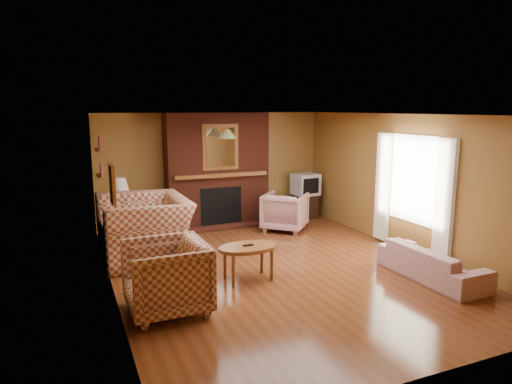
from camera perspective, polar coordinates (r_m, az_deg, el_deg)
name	(u,v)px	position (r m, az deg, el deg)	size (l,w,h in m)	color
floor	(277,267)	(7.36, 2.68, -9.41)	(6.50, 6.50, 0.00)	#4F2711
ceiling	(279,115)	(6.92, 2.85, 9.63)	(6.50, 6.50, 0.00)	white
wall_back	(213,168)	(10.03, -5.34, 2.98)	(6.50, 6.50, 0.00)	olive
wall_front	(435,255)	(4.43, 21.49, -7.35)	(6.50, 6.50, 0.00)	olive
wall_left	(109,207)	(6.38, -17.91, -1.80)	(6.50, 6.50, 0.00)	olive
wall_right	(406,183)	(8.42, 18.28, 1.06)	(6.50, 6.50, 0.00)	olive
fireplace	(217,170)	(9.78, -4.86, 2.70)	(2.20, 0.82, 2.40)	#4E1C11
window_right	(412,189)	(8.25, 18.91, 0.32)	(0.10, 1.85, 2.00)	beige
bookshelf	(100,158)	(8.19, -18.94, 4.06)	(0.09, 0.55, 0.71)	brown
botanical_print	(112,184)	(6.03, -17.51, 0.91)	(0.05, 0.40, 0.50)	brown
pendant_light	(228,134)	(9.06, -3.58, 7.29)	(0.36, 0.36, 0.48)	black
plaid_loveseat	(144,228)	(7.86, -13.79, -4.43)	(1.60, 1.40, 1.04)	maroon
plaid_armchair	(166,277)	(5.82, -11.16, -10.38)	(0.96, 0.99, 0.90)	maroon
floral_sofa	(432,263)	(7.30, 21.14, -8.24)	(1.69, 0.66, 0.49)	#BEAB93
floral_armchair	(285,212)	(9.46, 3.64, -2.46)	(0.83, 0.85, 0.77)	#BEAB93
coffee_table	(248,250)	(6.72, -0.99, -7.27)	(0.89, 0.55, 0.54)	brown
side_table	(121,226)	(9.00, -16.52, -4.12)	(0.45, 0.45, 0.60)	brown
table_lamp	(119,193)	(8.86, -16.74, -0.07)	(0.38, 0.38, 0.62)	white
tv_stand	(305,206)	(10.59, 6.13, -1.75)	(0.49, 0.45, 0.54)	black
crt_tv	(305,184)	(10.49, 6.20, 0.97)	(0.57, 0.56, 0.49)	#B1B3B9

